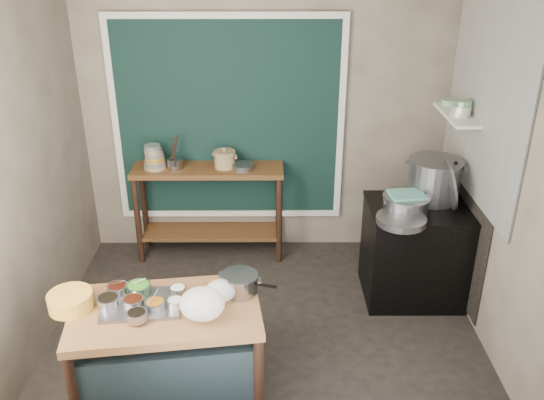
{
  "coord_description": "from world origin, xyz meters",
  "views": [
    {
      "loc": [
        0.04,
        -3.84,
        3.02
      ],
      "look_at": [
        0.06,
        0.25,
        1.09
      ],
      "focal_mm": 38.0,
      "sensor_mm": 36.0,
      "label": 1
    }
  ],
  "objects_px": {
    "ceramic_crock": "(225,160)",
    "stock_pot": "(434,180)",
    "prep_table": "(169,353)",
    "yellow_basin": "(71,301)",
    "saucepan": "(240,284)",
    "steamer": "(406,203)",
    "stove_block": "(417,253)",
    "back_counter": "(210,212)",
    "utensil_cup": "(175,163)",
    "condiment_tray": "(142,304)"
  },
  "relations": [
    {
      "from": "steamer",
      "to": "utensil_cup",
      "type": "bearing_deg",
      "value": 159.15
    },
    {
      "from": "ceramic_crock",
      "to": "steamer",
      "type": "bearing_deg",
      "value": -26.75
    },
    {
      "from": "prep_table",
      "to": "stock_pot",
      "type": "bearing_deg",
      "value": 26.36
    },
    {
      "from": "prep_table",
      "to": "steamer",
      "type": "xyz_separation_m",
      "value": [
        1.84,
        1.2,
        0.57
      ]
    },
    {
      "from": "yellow_basin",
      "to": "saucepan",
      "type": "xyz_separation_m",
      "value": [
        1.11,
        0.17,
        0.02
      ]
    },
    {
      "from": "condiment_tray",
      "to": "saucepan",
      "type": "distance_m",
      "value": 0.67
    },
    {
      "from": "prep_table",
      "to": "utensil_cup",
      "type": "xyz_separation_m",
      "value": [
        -0.21,
        1.98,
        0.62
      ]
    },
    {
      "from": "stove_block",
      "to": "yellow_basin",
      "type": "xyz_separation_m",
      "value": [
        -2.62,
        -1.25,
        0.38
      ]
    },
    {
      "from": "back_counter",
      "to": "stock_pot",
      "type": "distance_m",
      "value": 2.17
    },
    {
      "from": "prep_table",
      "to": "yellow_basin",
      "type": "distance_m",
      "value": 0.75
    },
    {
      "from": "stock_pot",
      "to": "stove_block",
      "type": "bearing_deg",
      "value": -125.29
    },
    {
      "from": "stove_block",
      "to": "yellow_basin",
      "type": "relative_size",
      "value": 3.07
    },
    {
      "from": "stove_block",
      "to": "stock_pot",
      "type": "height_order",
      "value": "stock_pot"
    },
    {
      "from": "saucepan",
      "to": "stock_pot",
      "type": "height_order",
      "value": "stock_pot"
    },
    {
      "from": "condiment_tray",
      "to": "ceramic_crock",
      "type": "height_order",
      "value": "ceramic_crock"
    },
    {
      "from": "prep_table",
      "to": "back_counter",
      "type": "relative_size",
      "value": 0.86
    },
    {
      "from": "back_counter",
      "to": "condiment_tray",
      "type": "xyz_separation_m",
      "value": [
        -0.26,
        -1.95,
        0.29
      ]
    },
    {
      "from": "ceramic_crock",
      "to": "stock_pot",
      "type": "relative_size",
      "value": 0.46
    },
    {
      "from": "prep_table",
      "to": "stock_pot",
      "type": "relative_size",
      "value": 2.66
    },
    {
      "from": "stove_block",
      "to": "steamer",
      "type": "height_order",
      "value": "steamer"
    },
    {
      "from": "prep_table",
      "to": "yellow_basin",
      "type": "bearing_deg",
      "value": 171.75
    },
    {
      "from": "saucepan",
      "to": "ceramic_crock",
      "type": "relative_size",
      "value": 1.21
    },
    {
      "from": "saucepan",
      "to": "utensil_cup",
      "type": "height_order",
      "value": "utensil_cup"
    },
    {
      "from": "prep_table",
      "to": "back_counter",
      "type": "distance_m",
      "value": 1.99
    },
    {
      "from": "prep_table",
      "to": "condiment_tray",
      "type": "relative_size",
      "value": 2.43
    },
    {
      "from": "prep_table",
      "to": "stove_block",
      "type": "relative_size",
      "value": 1.39
    },
    {
      "from": "back_counter",
      "to": "steamer",
      "type": "xyz_separation_m",
      "value": [
        1.74,
        -0.79,
        0.47
      ]
    },
    {
      "from": "prep_table",
      "to": "yellow_basin",
      "type": "height_order",
      "value": "yellow_basin"
    },
    {
      "from": "ceramic_crock",
      "to": "condiment_tray",
      "type": "bearing_deg",
      "value": -102.3
    },
    {
      "from": "prep_table",
      "to": "utensil_cup",
      "type": "relative_size",
      "value": 7.61
    },
    {
      "from": "stove_block",
      "to": "steamer",
      "type": "relative_size",
      "value": 2.22
    },
    {
      "from": "saucepan",
      "to": "steamer",
      "type": "bearing_deg",
      "value": 51.64
    },
    {
      "from": "saucepan",
      "to": "ceramic_crock",
      "type": "distance_m",
      "value": 1.83
    },
    {
      "from": "saucepan",
      "to": "steamer",
      "type": "relative_size",
      "value": 0.65
    },
    {
      "from": "prep_table",
      "to": "yellow_basin",
      "type": "relative_size",
      "value": 4.26
    },
    {
      "from": "utensil_cup",
      "to": "prep_table",
      "type": "bearing_deg",
      "value": -84.04
    },
    {
      "from": "ceramic_crock",
      "to": "utensil_cup",
      "type": "bearing_deg",
      "value": -178.36
    },
    {
      "from": "back_counter",
      "to": "stove_block",
      "type": "relative_size",
      "value": 1.61
    },
    {
      "from": "back_counter",
      "to": "saucepan",
      "type": "relative_size",
      "value": 5.54
    },
    {
      "from": "saucepan",
      "to": "ceramic_crock",
      "type": "bearing_deg",
      "value": 111.66
    },
    {
      "from": "stove_block",
      "to": "utensil_cup",
      "type": "relative_size",
      "value": 5.48
    },
    {
      "from": "back_counter",
      "to": "stove_block",
      "type": "xyz_separation_m",
      "value": [
        1.9,
        -0.73,
        -0.05
      ]
    },
    {
      "from": "ceramic_crock",
      "to": "steamer",
      "type": "height_order",
      "value": "ceramic_crock"
    },
    {
      "from": "condiment_tray",
      "to": "utensil_cup",
      "type": "xyz_separation_m",
      "value": [
        -0.05,
        1.95,
        0.24
      ]
    },
    {
      "from": "back_counter",
      "to": "stove_block",
      "type": "height_order",
      "value": "back_counter"
    },
    {
      "from": "stock_pot",
      "to": "steamer",
      "type": "xyz_separation_m",
      "value": [
        -0.27,
        -0.21,
        -0.12
      ]
    },
    {
      "from": "stove_block",
      "to": "ceramic_crock",
      "type": "height_order",
      "value": "ceramic_crock"
    },
    {
      "from": "steamer",
      "to": "saucepan",
      "type": "bearing_deg",
      "value": -143.03
    },
    {
      "from": "condiment_tray",
      "to": "steamer",
      "type": "height_order",
      "value": "steamer"
    },
    {
      "from": "utensil_cup",
      "to": "ceramic_crock",
      "type": "distance_m",
      "value": 0.47
    }
  ]
}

